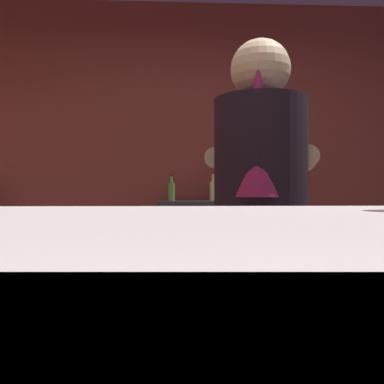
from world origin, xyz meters
TOP-DOWN VIEW (x-y plane):
  - wall_back at (0.00, 2.20)m, footprint 5.20×0.10m
  - prep_counter at (0.35, 0.61)m, footprint 2.10×0.60m
  - back_shelf at (0.06, 1.92)m, footprint 0.78×0.36m
  - bartender at (0.10, 0.16)m, footprint 0.49×0.55m
  - mixing_bowl at (-0.23, 0.56)m, footprint 0.20×0.20m
  - chefs_knife at (0.39, 0.56)m, footprint 0.24×0.05m
  - bottle_vinegar at (-0.22, 1.85)m, footprint 0.05×0.05m
  - bottle_olive_oil at (0.26, 1.90)m, footprint 0.07×0.07m
  - bottle_soy at (0.40, 1.94)m, footprint 0.07×0.07m
  - bottle_hot_sauce at (0.11, 1.96)m, footprint 0.05×0.05m

SIDE VIEW (x-z plane):
  - prep_counter at x=0.35m, z-range 0.00..0.91m
  - back_shelf at x=0.06m, z-range 0.00..1.05m
  - chefs_knife at x=0.39m, z-range 0.91..0.92m
  - mixing_bowl at x=-0.23m, z-range 0.91..0.97m
  - bartender at x=0.10m, z-range 0.13..1.81m
  - bottle_vinegar at x=-0.22m, z-range 1.03..1.23m
  - bottle_soy at x=0.40m, z-range 1.03..1.24m
  - bottle_hot_sauce at x=0.11m, z-range 1.03..1.25m
  - bottle_olive_oil at x=0.26m, z-range 1.03..1.27m
  - wall_back at x=0.00m, z-range 0.00..2.70m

